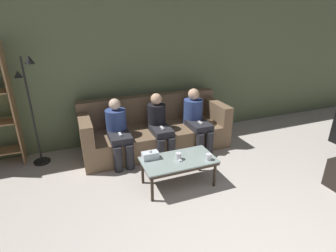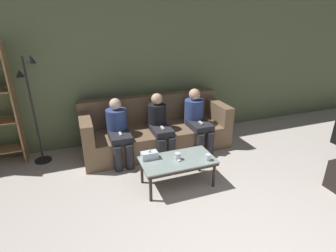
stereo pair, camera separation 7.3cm
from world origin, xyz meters
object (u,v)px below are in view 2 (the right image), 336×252
Objects in this scene: coffee_table at (178,162)px; standing_lamp at (32,100)px; cup_near_right at (178,156)px; tissue_box at (149,155)px; seated_person_left_end at (118,129)px; couch at (155,130)px; seated_person_mid_left at (160,124)px; seated_person_mid_right at (197,118)px; cup_near_left at (208,157)px; game_remote at (178,159)px.

coffee_table is 0.59× the size of standing_lamp.
cup_near_right reaches higher than coffee_table.
seated_person_left_end is at bearing 107.35° from tissue_box.
couch reaches higher than cup_near_right.
seated_person_mid_left is 0.98× the size of seated_person_mid_right.
cup_near_right is at bearing -94.43° from seated_person_mid_left.
cup_near_left is (0.30, -1.39, 0.13)m from couch.
seated_person_left_end is (-0.99, 1.15, 0.09)m from cup_near_left.
seated_person_mid_right is (0.77, 0.99, 0.11)m from cup_near_right.
seated_person_left_end is (-0.26, 0.84, 0.08)m from tissue_box.
couch reaches higher than coffee_table.
standing_lamp reaches higher than couch.
seated_person_left_end is 0.69m from seated_person_mid_left.
cup_near_right is 0.09× the size of seated_person_mid_left.
standing_lamp is (-1.45, 1.23, 0.58)m from tissue_box.
cup_near_right is at bearing 114.78° from game_remote.
seated_person_left_end is (-0.69, -0.24, 0.22)m from couch.
seated_person_left_end is 1.38m from seated_person_mid_right.
tissue_box is 0.21× the size of seated_person_mid_right.
seated_person_mid_right is (2.56, -0.39, -0.48)m from standing_lamp.
tissue_box is 1.40m from seated_person_mid_right.
seated_person_mid_right is at bearing 0.61° from seated_person_mid_left.
couch is at bearing 161.01° from seated_person_mid_right.
seated_person_left_end reaches higher than cup_near_right.
seated_person_left_end is 0.99× the size of seated_person_mid_left.
cup_near_left is at bearing -23.18° from cup_near_right.
tissue_box is 1.99m from standing_lamp.
cup_near_right is 0.04m from game_remote.
cup_near_left is 0.08× the size of seated_person_left_end.
cup_near_right is 0.38m from tissue_box.
coffee_table is 2.37m from standing_lamp.
seated_person_left_end is (-0.61, 0.99, 0.18)m from coffee_table.
seated_person_mid_right is (0.69, -0.24, 0.24)m from couch.
cup_near_left is 2.73m from standing_lamp.
game_remote is 1.00m from seated_person_mid_left.
cup_near_right is 0.99m from seated_person_mid_left.
coffee_table is 0.05m from game_remote.
cup_near_left is 0.92× the size of cup_near_right.
seated_person_mid_right reaches higher than seated_person_mid_left.
coffee_table is 0.99× the size of seated_person_left_end.
tissue_box is 0.21× the size of seated_person_mid_left.
standing_lamp is 1.67× the size of seated_person_left_end.
standing_lamp is at bearing 142.49° from cup_near_right.
seated_person_mid_left is at bearing -90.00° from couch.
game_remote is at bearing 157.08° from cup_near_left.
couch reaches higher than cup_near_left.
seated_person_mid_left is at bearing -179.39° from seated_person_mid_right.
cup_near_left reaches higher than game_remote.
cup_near_right is 0.09× the size of seated_person_left_end.
seated_person_mid_left is (0.43, 0.84, 0.09)m from tissue_box.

